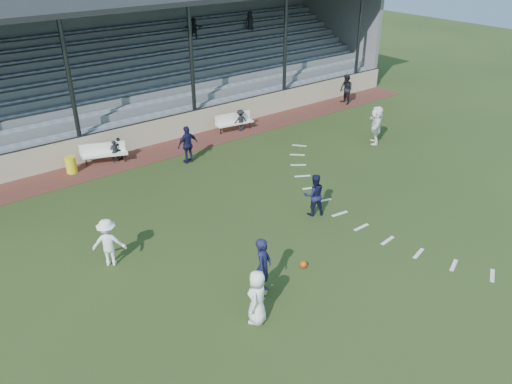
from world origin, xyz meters
The scene contains 19 objects.
ground centered at (0.00, 0.00, 0.00)m, with size 90.00×90.00×0.00m, color #253616.
cinder_track centered at (0.00, 10.50, 0.01)m, with size 34.00×2.00×0.02m, color #4E251F.
retaining_wall centered at (0.00, 11.55, 0.60)m, with size 34.00×0.18×1.20m, color #BDAE92.
bench_left centered at (-2.30, 10.83, 0.58)m, with size 2.01×1.16×0.95m.
bench_right centered at (4.71, 10.60, 0.58)m, with size 2.04×0.75×0.95m.
trash_bin centered at (-3.84, 10.74, 0.39)m, with size 0.46×0.46×0.74m, color yellow.
football centered at (-0.40, -0.51, 0.11)m, with size 0.23×0.23×0.23m, color #CD420C.
player_white_lead centered at (-3.03, -1.53, 0.81)m, with size 0.79×0.52×1.63m, color white.
player_navy_lead centered at (-2.18, -0.70, 0.93)m, with size 0.68×0.45×1.86m, color #141538.
player_navy_mid centered at (2.12, 1.75, 0.82)m, with size 0.79×0.62×1.63m, color #141538.
player_white_wing centered at (-5.16, 3.36, 0.81)m, with size 1.05×0.60×1.62m, color white.
player_navy_wing centered at (0.79, 8.61, 0.87)m, with size 1.02×0.43×1.75m, color #141538.
player_white_back centered at (9.33, 5.02, 0.95)m, with size 1.76×0.56×1.90m, color white.
official centered at (12.68, 10.22, 0.91)m, with size 0.86×0.67×1.77m, color black.
sub_left_near centered at (-1.88, 10.63, 0.54)m, with size 0.38×0.25×1.05m, color black.
sub_left_far centered at (-1.59, 10.73, 0.56)m, with size 0.64×0.27×1.09m, color black.
sub_right centered at (4.99, 10.40, 0.59)m, with size 0.74×0.43×1.15m, color black.
grandstand centered at (0.01, 16.26, 2.20)m, with size 34.60×9.00×6.61m.
penalty_arc centered at (4.12, 0.00, 0.01)m, with size 3.89×14.63×0.01m.
Camera 1 is at (-9.36, -9.80, 9.55)m, focal length 35.00 mm.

